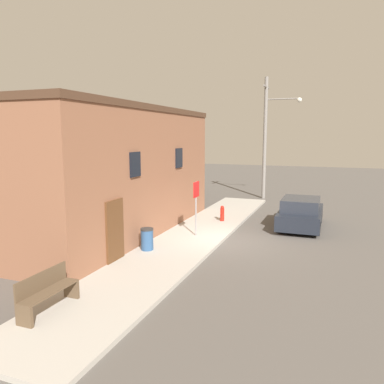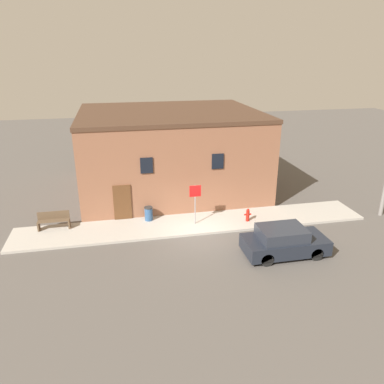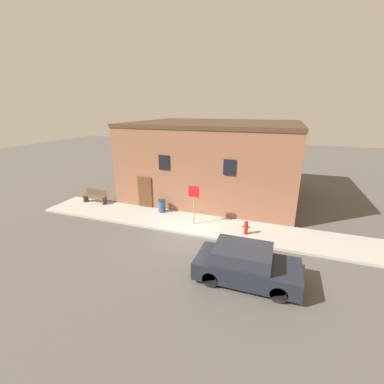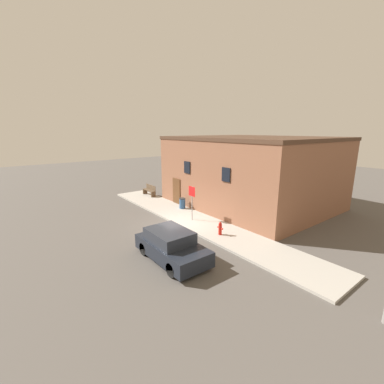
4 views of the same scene
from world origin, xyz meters
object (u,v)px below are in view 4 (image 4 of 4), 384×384
stop_sign (192,197)px  trash_bin (182,203)px  fire_hydrant (220,228)px  bench (150,190)px  parked_car (171,246)px

stop_sign → trash_bin: size_ratio=2.82×
fire_hydrant → trash_bin: trash_bin is taller
stop_sign → fire_hydrant: bearing=-5.1°
bench → trash_bin: bench is taller
fire_hydrant → trash_bin: size_ratio=0.94×
trash_bin → parked_car: bearing=-39.4°
parked_car → stop_sign: bearing=131.7°
fire_hydrant → stop_sign: bearing=174.9°
bench → trash_bin: size_ratio=2.07×
parked_car → bench: bearing=156.2°
fire_hydrant → stop_sign: (-3.01, 0.27, 1.21)m
fire_hydrant → trash_bin: bearing=167.0°
fire_hydrant → stop_sign: stop_sign is taller
trash_bin → parked_car: parked_car is taller
stop_sign → bench: 7.83m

